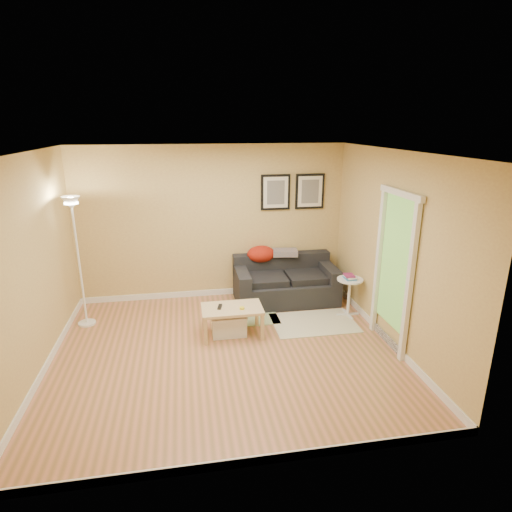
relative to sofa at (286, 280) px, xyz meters
name	(u,v)px	position (x,y,z in m)	size (l,w,h in m)	color
floor	(226,352)	(-1.18, -1.53, -0.38)	(4.50, 4.50, 0.00)	#C37853
ceiling	(222,152)	(-1.18, -1.53, 2.23)	(4.50, 4.50, 0.00)	white
wall_back	(212,223)	(-1.18, 0.47, 0.92)	(4.50, 4.50, 0.00)	#D4B86C
wall_front	(249,336)	(-1.18, -3.53, 0.92)	(4.50, 4.50, 0.00)	#D4B86C
wall_left	(30,270)	(-3.43, -1.53, 0.92)	(4.00, 4.00, 0.00)	#D4B86C
wall_right	(393,250)	(1.07, -1.53, 0.92)	(4.00, 4.00, 0.00)	#D4B86C
baseboard_back	(214,292)	(-1.18, 0.46, -0.33)	(4.50, 0.02, 0.10)	white
baseboard_front	(250,461)	(-1.18, -3.52, -0.33)	(4.50, 0.02, 0.10)	white
baseboard_left	(47,364)	(-3.42, -1.53, -0.33)	(0.02, 4.00, 0.10)	white
baseboard_right	(384,335)	(1.06, -1.53, -0.33)	(0.02, 4.00, 0.10)	white
sofa	(286,280)	(0.00, 0.00, 0.00)	(1.70, 0.90, 0.75)	black
red_throw	(261,254)	(-0.37, 0.29, 0.40)	(0.48, 0.36, 0.28)	#B42B10
plaid_throw	(285,252)	(0.05, 0.28, 0.41)	(0.42, 0.26, 0.10)	tan
framed_print_left	(275,192)	(-0.10, 0.45, 1.43)	(0.50, 0.04, 0.60)	black
framed_print_right	(310,191)	(0.50, 0.45, 1.43)	(0.50, 0.04, 0.60)	black
area_rug	(314,323)	(0.23, -0.91, -0.37)	(1.25, 0.85, 0.01)	beige
green_runner	(256,318)	(-0.62, -0.61, -0.37)	(0.70, 0.50, 0.01)	#668C4C
coffee_table	(232,321)	(-1.04, -1.06, -0.16)	(0.86, 0.52, 0.43)	#D1B57F
remote_control	(220,307)	(-1.21, -1.03, 0.06)	(0.05, 0.16, 0.02)	black
tape_roll	(242,308)	(-0.91, -1.14, 0.07)	(0.07, 0.07, 0.03)	yellow
storage_bin	(229,324)	(-1.09, -1.02, -0.22)	(0.50, 0.37, 0.31)	white
side_table	(349,297)	(0.84, -0.73, -0.07)	(0.40, 0.40, 0.62)	white
book_stack	(350,277)	(0.84, -0.72, 0.27)	(0.16, 0.21, 0.07)	teal
floor_lamp	(80,266)	(-3.18, -0.35, 0.55)	(0.25, 0.25, 1.96)	white
doorway	(393,274)	(1.02, -1.68, 0.65)	(0.12, 1.01, 2.13)	white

